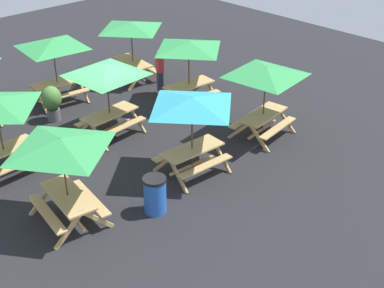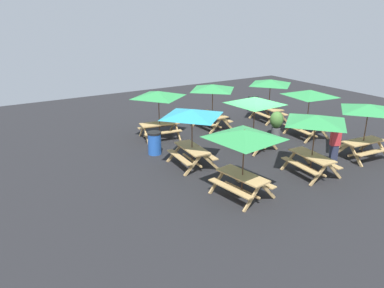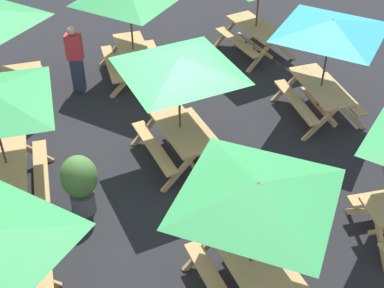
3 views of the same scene
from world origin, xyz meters
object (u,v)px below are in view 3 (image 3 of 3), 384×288
object	(u,v)px
picnic_table_0	(331,34)
picnic_table_7	(179,72)
person_standing	(75,57)
picnic_table_3	(257,200)
picnic_table_5	(129,1)
potted_plant_0	(80,182)

from	to	relation	value
picnic_table_0	picnic_table_7	size ratio (longest dim) A/B	0.83
picnic_table_0	person_standing	size ratio (longest dim) A/B	1.40
picnic_table_7	picnic_table_0	bearing A→B (deg)	90.82
picnic_table_0	picnic_table_3	xyz separation A→B (m)	(3.74, -3.54, 0.00)
picnic_table_3	picnic_table_5	xyz separation A→B (m)	(-6.79, 0.20, 0.00)
picnic_table_5	picnic_table_7	xyz separation A→B (m)	(3.35, -0.04, 0.00)
picnic_table_3	person_standing	world-z (taller)	picnic_table_3
picnic_table_0	picnic_table_3	world-z (taller)	same
picnic_table_5	picnic_table_7	world-z (taller)	same
potted_plant_0	picnic_table_3	bearing A→B (deg)	36.37
picnic_table_3	person_standing	distance (m)	6.86
picnic_table_0	potted_plant_0	bearing A→B (deg)	-74.95
picnic_table_0	picnic_table_7	distance (m)	3.39
picnic_table_3	picnic_table_7	distance (m)	3.44
picnic_table_3	potted_plant_0	distance (m)	3.56
picnic_table_5	person_standing	bearing A→B (deg)	-80.00
picnic_table_7	potted_plant_0	size ratio (longest dim) A/B	2.33
picnic_table_5	picnic_table_7	distance (m)	3.35
picnic_table_0	picnic_table_5	bearing A→B (deg)	-128.36
picnic_table_7	picnic_table_3	bearing A→B (deg)	-7.10
picnic_table_5	person_standing	size ratio (longest dim) A/B	1.40
picnic_table_7	person_standing	size ratio (longest dim) A/B	1.69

